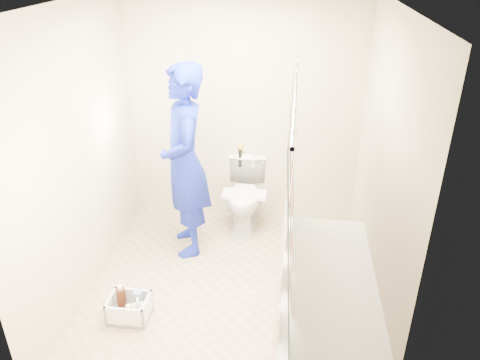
# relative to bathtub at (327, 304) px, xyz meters

# --- Properties ---
(floor) EXTENTS (2.60, 2.60, 0.00)m
(floor) POSITION_rel_bathtub_xyz_m (-0.85, 0.43, -0.27)
(floor) COLOR tan
(floor) RESTS_ON ground
(ceiling) EXTENTS (2.40, 2.60, 0.02)m
(ceiling) POSITION_rel_bathtub_xyz_m (-0.85, 0.43, 2.13)
(ceiling) COLOR silver
(ceiling) RESTS_ON wall_back
(wall_back) EXTENTS (2.40, 0.02, 2.40)m
(wall_back) POSITION_rel_bathtub_xyz_m (-0.85, 1.73, 0.93)
(wall_back) COLOR #BFB893
(wall_back) RESTS_ON ground
(wall_front) EXTENTS (2.40, 0.02, 2.40)m
(wall_front) POSITION_rel_bathtub_xyz_m (-0.85, -0.88, 0.93)
(wall_front) COLOR #BFB893
(wall_front) RESTS_ON ground
(wall_left) EXTENTS (0.02, 2.60, 2.40)m
(wall_left) POSITION_rel_bathtub_xyz_m (-2.05, 0.43, 0.93)
(wall_left) COLOR #BFB893
(wall_left) RESTS_ON ground
(wall_right) EXTENTS (0.02, 2.60, 2.40)m
(wall_right) POSITION_rel_bathtub_xyz_m (0.35, 0.43, 0.93)
(wall_right) COLOR #BFB893
(wall_right) RESTS_ON ground
(bathtub) EXTENTS (0.70, 1.75, 0.50)m
(bathtub) POSITION_rel_bathtub_xyz_m (0.00, 0.00, 0.00)
(bathtub) COLOR white
(bathtub) RESTS_ON ground
(curtain_rod) EXTENTS (0.02, 1.90, 0.02)m
(curtain_rod) POSITION_rel_bathtub_xyz_m (-0.33, 0.00, 1.68)
(curtain_rod) COLOR silver
(curtain_rod) RESTS_ON wall_back
(shower_curtain) EXTENTS (0.06, 1.75, 1.80)m
(shower_curtain) POSITION_rel_bathtub_xyz_m (-0.33, 0.00, 0.75)
(shower_curtain) COLOR white
(shower_curtain) RESTS_ON curtain_rod
(toilet) EXTENTS (0.42, 0.73, 0.74)m
(toilet) POSITION_rel_bathtub_xyz_m (-0.80, 1.51, 0.10)
(toilet) COLOR silver
(toilet) RESTS_ON ground
(tank_lid) EXTENTS (0.46, 0.20, 0.03)m
(tank_lid) POSITION_rel_bathtub_xyz_m (-0.80, 1.39, 0.17)
(tank_lid) COLOR white
(tank_lid) RESTS_ON toilet
(tank_internals) EXTENTS (0.18, 0.06, 0.24)m
(tank_internals) POSITION_rel_bathtub_xyz_m (-0.85, 1.70, 0.46)
(tank_internals) COLOR black
(tank_internals) RESTS_ON toilet
(plumber) EXTENTS (0.66, 0.79, 1.87)m
(plumber) POSITION_rel_bathtub_xyz_m (-1.32, 1.02, 0.67)
(plumber) COLOR #0F139E
(plumber) RESTS_ON ground
(cleaning_caddy) EXTENTS (0.33, 0.26, 0.25)m
(cleaning_caddy) POSITION_rel_bathtub_xyz_m (-1.57, -0.05, -0.18)
(cleaning_caddy) COLOR white
(cleaning_caddy) RESTS_ON ground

